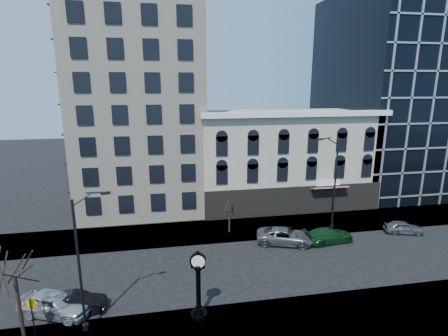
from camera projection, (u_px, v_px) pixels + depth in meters
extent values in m
plane|color=black|center=(209.00, 271.00, 29.87)|extent=(160.00, 160.00, 0.00)
cube|color=#99958B|center=(199.00, 232.00, 37.50)|extent=(160.00, 6.00, 0.12)
cube|color=#99958B|center=(227.00, 334.00, 22.21)|extent=(160.00, 6.00, 0.12)
cube|color=beige|center=(138.00, 54.00, 42.48)|extent=(15.00, 15.00, 38.00)
cube|color=#BDB19B|center=(283.00, 158.00, 45.81)|extent=(22.00, 10.00, 12.00)
cube|color=white|center=(300.00, 114.00, 39.37)|extent=(22.60, 0.80, 0.60)
cube|color=black|center=(295.00, 201.00, 41.99)|extent=(22.00, 0.30, 3.60)
cube|color=maroon|center=(329.00, 188.00, 41.77)|extent=(4.50, 1.18, 0.55)
cube|color=black|center=(401.00, 94.00, 52.15)|extent=(20.00, 20.00, 28.00)
cylinder|color=black|center=(199.00, 314.00, 23.80)|extent=(1.11, 1.11, 0.30)
cylinder|color=black|center=(199.00, 311.00, 23.74)|extent=(0.81, 0.81, 0.20)
cylinder|color=black|center=(199.00, 309.00, 23.70)|extent=(0.61, 0.61, 0.16)
cylinder|color=black|center=(198.00, 289.00, 23.33)|extent=(0.32, 0.32, 2.94)
sphere|color=black|center=(198.00, 267.00, 22.96)|extent=(0.57, 0.57, 0.57)
cube|color=black|center=(198.00, 266.00, 22.93)|extent=(0.94, 0.42, 0.25)
cylinder|color=black|center=(198.00, 261.00, 22.84)|extent=(1.10, 0.55, 1.05)
cylinder|color=white|center=(198.00, 262.00, 22.67)|extent=(0.87, 0.22, 0.89)
cylinder|color=white|center=(198.00, 259.00, 23.00)|extent=(0.87, 0.22, 0.89)
sphere|color=black|center=(198.00, 252.00, 22.69)|extent=(0.20, 0.20, 0.20)
cylinder|color=black|center=(79.00, 268.00, 21.52)|extent=(0.16, 0.16, 8.86)
cylinder|color=black|center=(86.00, 327.00, 22.52)|extent=(0.37, 0.37, 0.41)
cube|color=black|center=(107.00, 193.00, 21.17)|extent=(0.60, 0.35, 0.14)
cylinder|color=black|center=(335.00, 186.00, 36.91)|extent=(0.18, 0.18, 9.73)
cylinder|color=black|center=(332.00, 227.00, 38.01)|extent=(0.41, 0.41, 0.45)
cube|color=black|center=(318.00, 139.00, 35.58)|extent=(0.65, 0.32, 0.16)
cylinder|color=black|center=(20.00, 311.00, 20.73)|extent=(0.21, 0.21, 4.69)
cylinder|color=black|center=(229.00, 221.00, 37.08)|extent=(0.21, 0.21, 2.52)
cylinder|color=black|center=(33.00, 318.00, 21.75)|extent=(0.07, 0.07, 2.49)
cube|color=yellow|center=(31.00, 304.00, 21.51)|extent=(0.88, 0.16, 0.88)
imported|color=#A5A8AD|center=(55.00, 304.00, 24.00)|extent=(5.42, 3.80, 1.71)
imported|color=black|center=(77.00, 302.00, 24.46)|extent=(4.15, 1.82, 1.33)
imported|color=#595B60|center=(285.00, 236.00, 34.74)|extent=(6.17, 4.23, 1.57)
imported|color=#143F1E|center=(329.00, 235.00, 35.04)|extent=(5.28, 2.65, 1.47)
imported|color=#595B60|center=(404.00, 227.00, 37.16)|extent=(4.19, 2.65, 1.33)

